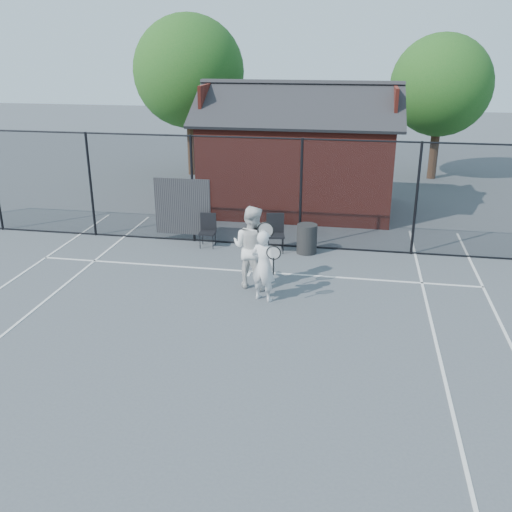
% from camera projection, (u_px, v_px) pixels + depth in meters
% --- Properties ---
extents(ground, '(80.00, 80.00, 0.00)m').
position_uv_depth(ground, '(222.00, 328.00, 11.31)').
color(ground, '#484D52').
rests_on(ground, ground).
extents(court_lines, '(11.02, 18.00, 0.01)m').
position_uv_depth(court_lines, '(205.00, 362.00, 10.09)').
color(court_lines, silver).
rests_on(court_lines, ground).
extents(fence, '(22.04, 3.00, 3.00)m').
position_uv_depth(fence, '(253.00, 194.00, 15.45)').
color(fence, black).
rests_on(fence, ground).
extents(clubhouse, '(6.50, 4.36, 4.19)m').
position_uv_depth(clubhouse, '(298.00, 161.00, 18.95)').
color(clubhouse, maroon).
rests_on(clubhouse, ground).
extents(tree_left, '(4.48, 4.48, 6.44)m').
position_uv_depth(tree_left, '(189.00, 72.00, 23.02)').
color(tree_left, '#362215').
rests_on(tree_left, ground).
extents(tree_right, '(3.97, 3.97, 5.70)m').
position_uv_depth(tree_right, '(441.00, 86.00, 22.46)').
color(tree_right, '#362215').
rests_on(tree_right, ground).
extents(player_front, '(0.76, 0.61, 1.59)m').
position_uv_depth(player_front, '(263.00, 266.00, 12.26)').
color(player_front, silver).
rests_on(player_front, ground).
extents(player_back, '(1.12, 0.96, 1.92)m').
position_uv_depth(player_back, '(252.00, 247.00, 12.90)').
color(player_back, silver).
rests_on(player_back, ground).
extents(chair_left, '(0.46, 0.47, 0.90)m').
position_uv_depth(chair_left, '(207.00, 231.00, 15.64)').
color(chair_left, black).
rests_on(chair_left, ground).
extents(chair_right, '(0.56, 0.58, 1.00)m').
position_uv_depth(chair_right, '(275.00, 234.00, 15.27)').
color(chair_right, black).
rests_on(chair_right, ground).
extents(waste_bin, '(0.60, 0.60, 0.79)m').
position_uv_depth(waste_bin, '(307.00, 239.00, 15.20)').
color(waste_bin, black).
rests_on(waste_bin, ground).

